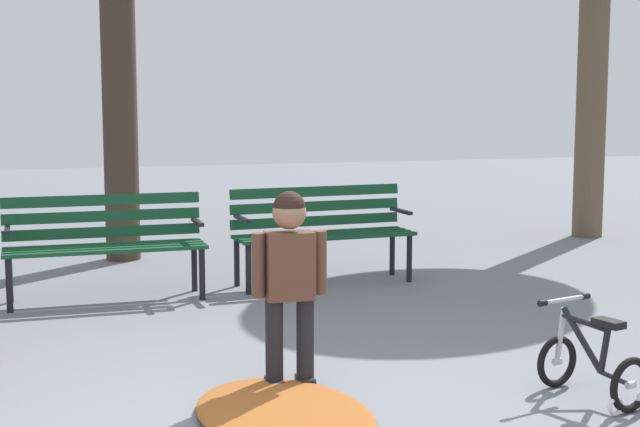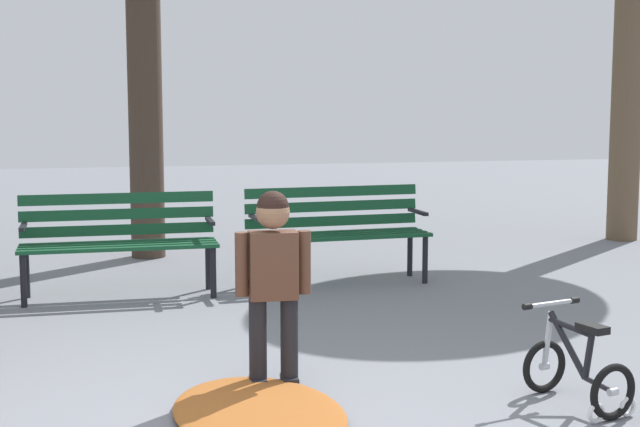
% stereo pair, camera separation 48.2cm
% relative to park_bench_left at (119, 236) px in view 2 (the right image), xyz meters
% --- Properties ---
extents(park_bench_left, '(1.60, 0.47, 0.85)m').
position_rel_park_bench_left_xyz_m(park_bench_left, '(0.00, 0.00, 0.00)').
color(park_bench_left, '#144728').
rests_on(park_bench_left, ground).
extents(park_bench_right, '(1.63, 0.56, 0.85)m').
position_rel_park_bench_left_xyz_m(park_bench_right, '(1.89, 0.15, 0.00)').
color(park_bench_right, '#144728').
rests_on(park_bench_right, ground).
extents(child_standing, '(0.43, 0.19, 1.13)m').
position_rel_park_bench_left_xyz_m(child_standing, '(0.82, -2.72, 0.16)').
color(child_standing, black).
rests_on(child_standing, ground).
extents(kids_bicycle, '(0.48, 0.62, 0.54)m').
position_rel_park_bench_left_xyz_m(kids_bicycle, '(2.36, -3.41, -0.31)').
color(kids_bicycle, black).
rests_on(kids_bicycle, ground).
extents(leaf_pile, '(1.01, 1.33, 0.07)m').
position_rel_park_bench_left_xyz_m(leaf_pile, '(0.65, -3.22, -0.48)').
color(leaf_pile, '#9E5623').
rests_on(leaf_pile, ground).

